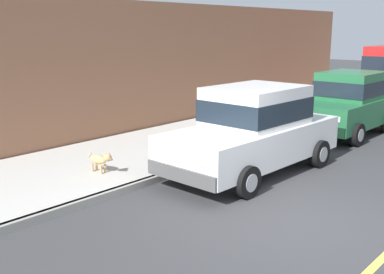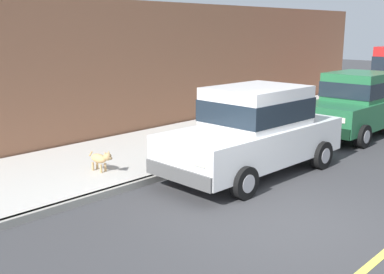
# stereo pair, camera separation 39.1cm
# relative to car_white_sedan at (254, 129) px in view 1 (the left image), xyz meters

# --- Properties ---
(ground_plane) EXTENTS (80.00, 80.00, 0.00)m
(ground_plane) POSITION_rel_car_white_sedan_xyz_m (2.08, -1.90, -0.98)
(ground_plane) COLOR #38383A
(curb) EXTENTS (0.16, 64.00, 0.14)m
(curb) POSITION_rel_car_white_sedan_xyz_m (-1.12, -1.90, -0.91)
(curb) COLOR gray
(curb) RESTS_ON ground
(sidewalk) EXTENTS (3.60, 64.00, 0.14)m
(sidewalk) POSITION_rel_car_white_sedan_xyz_m (-2.92, -1.90, -0.91)
(sidewalk) COLOR #B7B5AD
(sidewalk) RESTS_ON ground
(car_white_sedan) EXTENTS (2.13, 4.65, 1.92)m
(car_white_sedan) POSITION_rel_car_white_sedan_xyz_m (0.00, 0.00, 0.00)
(car_white_sedan) COLOR white
(car_white_sedan) RESTS_ON ground
(car_green_hatchback) EXTENTS (1.99, 3.82, 1.88)m
(car_green_hatchback) POSITION_rel_car_white_sedan_xyz_m (-0.05, 5.08, -0.01)
(car_green_hatchback) COLOR #23663D
(car_green_hatchback) RESTS_ON ground
(dog_tan) EXTENTS (0.76, 0.23, 0.49)m
(dog_tan) POSITION_rel_car_white_sedan_xyz_m (-2.15, -2.56, -0.55)
(dog_tan) COLOR tan
(dog_tan) RESTS_ON sidewalk
(building_facade) EXTENTS (0.50, 20.00, 3.93)m
(building_facade) POSITION_rel_car_white_sedan_xyz_m (-5.02, 3.71, 0.98)
(building_facade) COLOR #8C5B42
(building_facade) RESTS_ON ground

